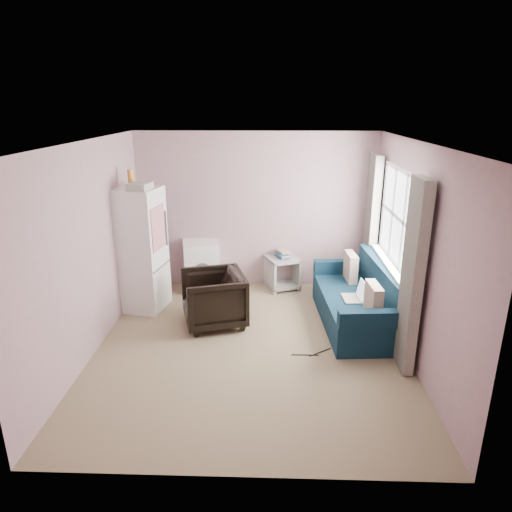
{
  "coord_description": "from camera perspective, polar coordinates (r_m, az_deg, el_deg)",
  "views": [
    {
      "loc": [
        0.24,
        -5.05,
        2.91
      ],
      "look_at": [
        0.05,
        0.6,
        1.0
      ],
      "focal_mm": 32.0,
      "sensor_mm": 36.0,
      "label": 1
    }
  ],
  "objects": [
    {
      "name": "window_dressing",
      "position": [
        6.22,
        16.23,
        1.06
      ],
      "size": [
        0.17,
        2.62,
        2.18
      ],
      "color": "white",
      "rests_on": "ground"
    },
    {
      "name": "fridge",
      "position": [
        6.75,
        -14.24,
        0.85
      ],
      "size": [
        0.72,
        0.71,
        2.04
      ],
      "rotation": [
        0.0,
        0.0,
        -0.18
      ],
      "color": "silver",
      "rests_on": "ground"
    },
    {
      "name": "floor_cables",
      "position": [
        5.71,
        7.09,
        -12.01
      ],
      "size": [
        0.5,
        0.2,
        0.01
      ],
      "rotation": [
        0.0,
        0.0,
        0.35
      ],
      "color": "black",
      "rests_on": "ground"
    },
    {
      "name": "armchair",
      "position": [
        6.24,
        -5.34,
        -5.02
      ],
      "size": [
        0.94,
        0.98,
        0.82
      ],
      "primitive_type": "imported",
      "rotation": [
        0.0,
        0.0,
        -1.29
      ],
      "color": "black",
      "rests_on": "ground"
    },
    {
      "name": "side_table",
      "position": [
        7.46,
        3.32,
        -1.8
      ],
      "size": [
        0.62,
        0.62,
        0.65
      ],
      "rotation": [
        0.0,
        0.0,
        0.38
      ],
      "color": "gray",
      "rests_on": "ground"
    },
    {
      "name": "room",
      "position": [
        5.32,
        -0.54,
        0.54
      ],
      "size": [
        3.84,
        4.24,
        2.54
      ],
      "color": "#8B7A5B",
      "rests_on": "ground"
    },
    {
      "name": "washing_machine",
      "position": [
        7.46,
        -6.85,
        -1.03
      ],
      "size": [
        0.66,
        0.66,
        0.79
      ],
      "rotation": [
        0.0,
        0.0,
        0.21
      ],
      "color": "silver",
      "rests_on": "ground"
    },
    {
      "name": "sofa",
      "position": [
        6.41,
        12.86,
        -5.69
      ],
      "size": [
        1.0,
        1.99,
        0.86
      ],
      "rotation": [
        0.0,
        0.0,
        0.07
      ],
      "color": "#0D293C",
      "rests_on": "ground"
    }
  ]
}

